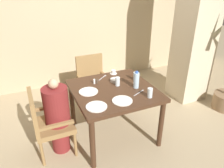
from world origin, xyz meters
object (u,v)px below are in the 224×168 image
(glass_tall_far, at_px, (117,81))
(bowl_small, at_px, (115,80))
(chair_far_side, at_px, (92,80))
(chair_left_side, at_px, (47,121))
(water_bottle, at_px, (136,80))
(plate_main_left, at_px, (122,101))
(glass_tall_near, at_px, (150,93))
(plate_main_right, at_px, (88,92))
(plate_dessert_center, at_px, (97,107))
(teacup_with_saucer, at_px, (113,72))
(glass_tall_mid, at_px, (135,76))
(diner_in_left_chair, at_px, (58,116))

(glass_tall_far, bearing_deg, bowl_small, 80.60)
(chair_far_side, xyz_separation_m, glass_tall_far, (0.09, -0.85, 0.34))
(chair_left_side, xyz_separation_m, water_bottle, (1.23, -0.09, 0.39))
(plate_main_left, xyz_separation_m, glass_tall_near, (0.37, -0.05, 0.06))
(plate_main_right, bearing_deg, plate_dessert_center, -94.00)
(glass_tall_near, relative_size, glass_tall_far, 1.00)
(bowl_small, bearing_deg, plate_main_left, -105.06)
(plate_main_right, bearing_deg, glass_tall_near, -33.24)
(chair_left_side, bearing_deg, plate_dessert_center, -31.10)
(water_bottle, bearing_deg, glass_tall_near, -84.20)
(plate_main_right, relative_size, bowl_small, 1.87)
(plate_dessert_center, bearing_deg, teacup_with_saucer, 54.42)
(chair_left_side, distance_m, glass_tall_mid, 1.39)
(chair_far_side, distance_m, bowl_small, 0.79)
(chair_far_side, bearing_deg, water_bottle, -73.42)
(diner_in_left_chair, bearing_deg, water_bottle, -4.51)
(glass_tall_near, bearing_deg, water_bottle, 95.80)
(plate_dessert_center, bearing_deg, plate_main_right, 86.00)
(water_bottle, bearing_deg, chair_left_side, 176.00)
(chair_left_side, xyz_separation_m, chair_far_side, (0.93, 0.93, 0.00))
(plate_main_right, height_order, teacup_with_saucer, teacup_with_saucer)
(plate_dessert_center, bearing_deg, glass_tall_far, 41.54)
(glass_tall_mid, bearing_deg, bowl_small, 163.88)
(plate_main_right, height_order, glass_tall_near, glass_tall_near)
(bowl_small, bearing_deg, teacup_with_saucer, 70.95)
(water_bottle, relative_size, glass_tall_mid, 1.94)
(chair_left_side, distance_m, plate_dessert_center, 0.71)
(glass_tall_near, xyz_separation_m, glass_tall_far, (-0.24, 0.46, 0.00))
(glass_tall_near, xyz_separation_m, glass_tall_mid, (0.08, 0.51, 0.00))
(water_bottle, xyz_separation_m, glass_tall_near, (0.03, -0.30, -0.05))
(teacup_with_saucer, relative_size, bowl_small, 0.82)
(plate_main_left, xyz_separation_m, water_bottle, (0.33, 0.25, 0.11))
(diner_in_left_chair, bearing_deg, teacup_with_saucer, 25.18)
(diner_in_left_chair, height_order, chair_far_side, diner_in_left_chair)
(chair_left_side, relative_size, diner_in_left_chair, 0.86)
(chair_left_side, bearing_deg, water_bottle, -4.00)
(glass_tall_near, bearing_deg, teacup_with_saucer, 98.48)
(plate_main_left, relative_size, glass_tall_near, 2.02)
(chair_left_side, distance_m, water_bottle, 1.30)
(plate_main_right, relative_size, plate_dessert_center, 1.00)
(plate_dessert_center, distance_m, teacup_with_saucer, 0.99)
(glass_tall_mid, height_order, glass_tall_far, same)
(chair_left_side, distance_m, chair_far_side, 1.32)
(chair_far_side, distance_m, water_bottle, 1.13)
(plate_dessert_center, xyz_separation_m, teacup_with_saucer, (0.58, 0.81, 0.02))
(glass_tall_near, bearing_deg, plate_main_right, 146.76)
(chair_left_side, bearing_deg, glass_tall_near, -17.13)
(chair_left_side, height_order, chair_far_side, same)
(chair_left_side, xyz_separation_m, plate_main_left, (0.90, -0.34, 0.28))
(chair_left_side, distance_m, diner_in_left_chair, 0.15)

